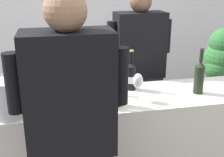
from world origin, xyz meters
The scene contains 13 objects.
wall_back centered at (0.00, 2.60, 1.40)m, with size 8.00×0.10×2.80m, color white.
counter centered at (0.00, 0.00, 0.48)m, with size 2.54×0.55×0.95m, color beige.
wine_bottle_0 centered at (0.05, 0.13, 1.06)m, with size 0.08×0.08×0.32m.
wine_bottle_1 centered at (-0.31, -0.11, 1.08)m, with size 0.08×0.08×0.35m.
wine_bottle_2 centered at (0.53, -0.05, 1.09)m, with size 0.08×0.08×0.36m.
wine_bottle_3 centered at (-0.26, 0.15, 1.08)m, with size 0.07×0.07×0.34m.
wine_bottle_4 centered at (-0.39, -0.02, 1.07)m, with size 0.08×0.08×0.32m.
wine_bottle_5 centered at (-0.13, -0.14, 1.08)m, with size 0.07×0.07×0.34m.
wine_bottle_6 centered at (-0.84, 0.09, 1.07)m, with size 0.07×0.07×0.31m.
wine_glass centered at (0.03, -0.09, 1.10)m, with size 0.08×0.08×0.21m.
ice_bucket centered at (-0.84, -0.15, 1.08)m, with size 0.24×0.24×0.25m.
person_server centered at (0.25, 0.60, 0.82)m, with size 0.62×0.26×1.69m.
potted_shrub centered at (1.52, 1.19, 0.76)m, with size 0.47×0.50×1.21m.
Camera 1 is at (-0.55, -1.97, 1.81)m, focal length 47.11 mm.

